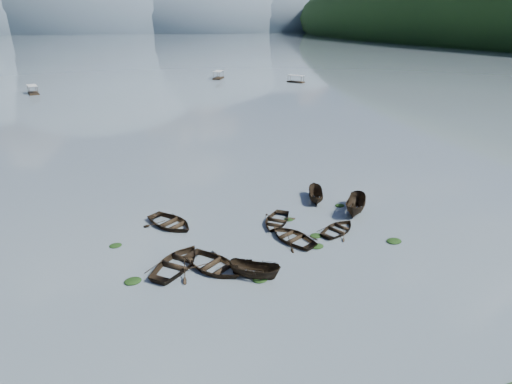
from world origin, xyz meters
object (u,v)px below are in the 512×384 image
object	(u,v)px
rowboat_0	(213,269)
rowboat_3	(292,240)
pontoon_centre	(218,79)
pontoon_left	(34,94)

from	to	relation	value
rowboat_0	rowboat_3	world-z (taller)	rowboat_0
rowboat_0	pontoon_centre	size ratio (longest dim) A/B	0.85
pontoon_left	pontoon_centre	bearing A→B (deg)	0.78
pontoon_left	pontoon_centre	xyz separation A→B (m)	(51.38, 14.78, 0.00)
rowboat_3	pontoon_centre	world-z (taller)	pontoon_centre
rowboat_0	pontoon_left	bearing A→B (deg)	72.78
pontoon_centre	rowboat_3	bearing A→B (deg)	-72.31
pontoon_left	rowboat_0	bearing A→B (deg)	-88.47
rowboat_0	pontoon_left	world-z (taller)	pontoon_left
rowboat_0	pontoon_centre	bearing A→B (deg)	43.19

